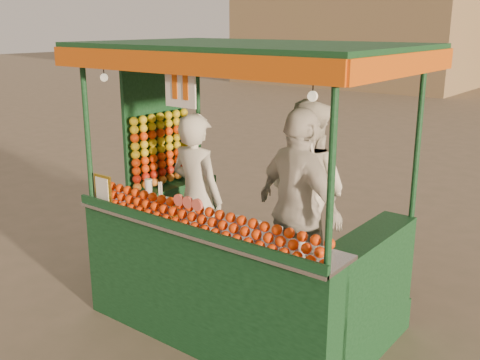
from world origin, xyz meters
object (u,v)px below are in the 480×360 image
Objects in this scene: vendor_right at (299,208)px; vendor_left at (197,198)px; vendor_middle at (306,191)px; juice_cart at (232,239)px.

vendor_left is at bearing 27.65° from vendor_right.
vendor_middle is at bearing -46.64° from vendor_right.
juice_cart is at bearing 73.76° from vendor_middle.
juice_cart is 0.85m from vendor_middle.
juice_cart is at bearing 42.36° from vendor_right.
vendor_middle is at bearing 65.32° from juice_cart.
juice_cart reaches higher than vendor_middle.
vendor_middle and vendor_right have the same top height.
vendor_left is (-0.48, 0.08, 0.27)m from juice_cart.
vendor_left is 1.02m from vendor_middle.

